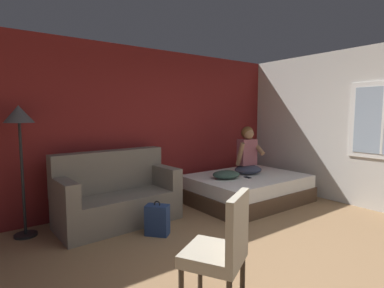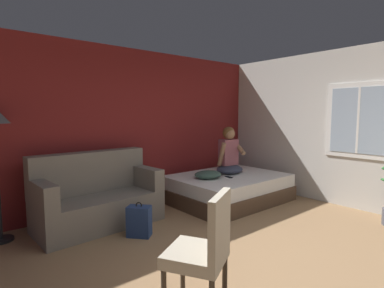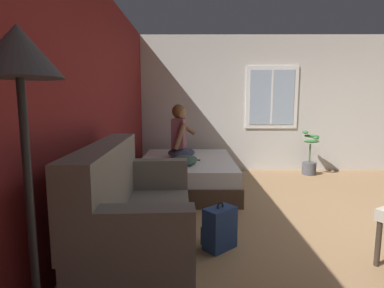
{
  "view_description": "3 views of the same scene",
  "coord_description": "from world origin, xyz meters",
  "px_view_note": "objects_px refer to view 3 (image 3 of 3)",
  "views": [
    {
      "loc": [
        -2.41,
        -1.62,
        1.6
      ],
      "look_at": [
        0.42,
        2.22,
        1.11
      ],
      "focal_mm": 28.0,
      "sensor_mm": 36.0,
      "label": 1
    },
    {
      "loc": [
        -2.41,
        -1.62,
        1.6
      ],
      "look_at": [
        0.33,
        1.66,
        1.16
      ],
      "focal_mm": 28.0,
      "sensor_mm": 36.0,
      "label": 2
    },
    {
      "loc": [
        -3.21,
        1.97,
        1.37
      ],
      "look_at": [
        0.56,
        1.99,
        0.86
      ],
      "focal_mm": 28.0,
      "sensor_mm": 36.0,
      "label": 3
    }
  ],
  "objects_px": {
    "cell_phone": "(196,160)",
    "potted_plant": "(310,159)",
    "throw_pillow": "(185,160)",
    "floor_lamp": "(21,90)",
    "couch": "(134,218)",
    "bed": "(187,173)",
    "backpack": "(219,229)",
    "person_seated": "(180,136)"
  },
  "relations": [
    {
      "from": "couch",
      "to": "floor_lamp",
      "type": "distance_m",
      "value": 1.57
    },
    {
      "from": "backpack",
      "to": "floor_lamp",
      "type": "distance_m",
      "value": 2.12
    },
    {
      "from": "couch",
      "to": "person_seated",
      "type": "bearing_deg",
      "value": -6.77
    },
    {
      "from": "throw_pillow",
      "to": "floor_lamp",
      "type": "relative_size",
      "value": 0.28
    },
    {
      "from": "floor_lamp",
      "to": "couch",
      "type": "bearing_deg",
      "value": -10.95
    },
    {
      "from": "bed",
      "to": "backpack",
      "type": "height_order",
      "value": "bed"
    },
    {
      "from": "bed",
      "to": "cell_phone",
      "type": "xyz_separation_m",
      "value": [
        -0.14,
        -0.14,
        0.25
      ]
    },
    {
      "from": "cell_phone",
      "to": "potted_plant",
      "type": "bearing_deg",
      "value": 122.09
    },
    {
      "from": "bed",
      "to": "throw_pillow",
      "type": "distance_m",
      "value": 0.58
    },
    {
      "from": "throw_pillow",
      "to": "floor_lamp",
      "type": "xyz_separation_m",
      "value": [
        -2.99,
        0.6,
        0.88
      ]
    },
    {
      "from": "cell_phone",
      "to": "couch",
      "type": "bearing_deg",
      "value": -7.4
    },
    {
      "from": "couch",
      "to": "backpack",
      "type": "bearing_deg",
      "value": -71.4
    },
    {
      "from": "couch",
      "to": "throw_pillow",
      "type": "bearing_deg",
      "value": -11.75
    },
    {
      "from": "person_seated",
      "to": "floor_lamp",
      "type": "relative_size",
      "value": 0.51
    },
    {
      "from": "person_seated",
      "to": "potted_plant",
      "type": "bearing_deg",
      "value": -72.21
    },
    {
      "from": "floor_lamp",
      "to": "potted_plant",
      "type": "height_order",
      "value": "floor_lamp"
    },
    {
      "from": "bed",
      "to": "potted_plant",
      "type": "relative_size",
      "value": 2.42
    },
    {
      "from": "throw_pillow",
      "to": "floor_lamp",
      "type": "bearing_deg",
      "value": 168.56
    },
    {
      "from": "backpack",
      "to": "bed",
      "type": "bearing_deg",
      "value": 9.71
    },
    {
      "from": "cell_phone",
      "to": "potted_plant",
      "type": "relative_size",
      "value": 0.17
    },
    {
      "from": "throw_pillow",
      "to": "cell_phone",
      "type": "relative_size",
      "value": 3.33
    },
    {
      "from": "couch",
      "to": "backpack",
      "type": "height_order",
      "value": "couch"
    },
    {
      "from": "bed",
      "to": "floor_lamp",
      "type": "xyz_separation_m",
      "value": [
        -3.47,
        0.63,
        1.19
      ]
    },
    {
      "from": "backpack",
      "to": "potted_plant",
      "type": "bearing_deg",
      "value": -33.9
    },
    {
      "from": "couch",
      "to": "backpack",
      "type": "relative_size",
      "value": 3.8
    },
    {
      "from": "bed",
      "to": "throw_pillow",
      "type": "xyz_separation_m",
      "value": [
        -0.49,
        0.02,
        0.31
      ]
    },
    {
      "from": "floor_lamp",
      "to": "cell_phone",
      "type": "bearing_deg",
      "value": -12.94
    },
    {
      "from": "couch",
      "to": "cell_phone",
      "type": "xyz_separation_m",
      "value": [
        2.17,
        -0.54,
        0.09
      ]
    },
    {
      "from": "cell_phone",
      "to": "backpack",
      "type": "bearing_deg",
      "value": 12.84
    },
    {
      "from": "throw_pillow",
      "to": "cell_phone",
      "type": "bearing_deg",
      "value": -24.86
    },
    {
      "from": "bed",
      "to": "backpack",
      "type": "bearing_deg",
      "value": -170.29
    },
    {
      "from": "couch",
      "to": "potted_plant",
      "type": "distance_m",
      "value": 4.24
    },
    {
      "from": "backpack",
      "to": "throw_pillow",
      "type": "xyz_separation_m",
      "value": [
        1.57,
        0.37,
        0.36
      ]
    },
    {
      "from": "couch",
      "to": "cell_phone",
      "type": "relative_size",
      "value": 12.08
    },
    {
      "from": "cell_phone",
      "to": "potted_plant",
      "type": "height_order",
      "value": "potted_plant"
    },
    {
      "from": "backpack",
      "to": "potted_plant",
      "type": "distance_m",
      "value": 3.58
    },
    {
      "from": "bed",
      "to": "throw_pillow",
      "type": "height_order",
      "value": "throw_pillow"
    },
    {
      "from": "bed",
      "to": "couch",
      "type": "distance_m",
      "value": 2.35
    },
    {
      "from": "throw_pillow",
      "to": "potted_plant",
      "type": "distance_m",
      "value": 2.77
    },
    {
      "from": "couch",
      "to": "throw_pillow",
      "type": "distance_m",
      "value": 1.87
    },
    {
      "from": "person_seated",
      "to": "backpack",
      "type": "xyz_separation_m",
      "value": [
        -2.18,
        -0.46,
        -0.64
      ]
    },
    {
      "from": "backpack",
      "to": "couch",
      "type": "bearing_deg",
      "value": 108.6
    }
  ]
}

